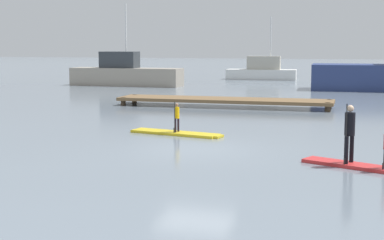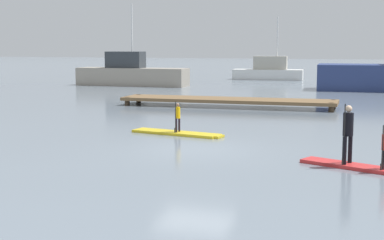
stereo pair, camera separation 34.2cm
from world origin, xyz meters
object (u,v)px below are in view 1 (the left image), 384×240
Objects in this scene: motor_boat_small_navy at (262,71)px; paddler_child_solo at (177,116)px; fishing_boat_green_midground at (125,74)px; paddler_adult at (350,130)px; paddleboard_near at (177,133)px; paddleboard_far at (359,166)px.

paddler_child_solo is at bearing -86.21° from motor_boat_small_navy.
paddler_adult is at bearing -57.30° from fishing_boat_green_midground.
paddler_child_solo is at bearing -52.05° from paddleboard_near.
motor_boat_small_navy is at bearing 50.08° from fishing_boat_green_midground.
paddleboard_far is 1.05m from paddler_adult.
paddler_child_solo is at bearing 145.82° from paddler_adult.
paddleboard_near is 8.11m from paddleboard_far.
paddleboard_near is at bearing -63.79° from fishing_boat_green_midground.
paddler_adult is at bearing -34.23° from paddleboard_near.
fishing_boat_green_midground reaches higher than paddleboard_far.
paddler_adult is at bearing -34.18° from paddler_child_solo.
motor_boat_small_navy is (-2.37, 35.80, 0.11)m from paddler_child_solo.
paddleboard_far is at bearing -77.28° from motor_boat_small_navy.
paddler_child_solo reaches higher than paddleboard_far.
paddleboard_near is 2.22× the size of paddler_adult.
fishing_boat_green_midground is 14.97m from motor_boat_small_navy.
paddleboard_near is 0.40× the size of fishing_boat_green_midground.
motor_boat_small_navy reaches higher than paddleboard_near.
motor_boat_small_navy reaches higher than paddler_adult.
motor_boat_small_navy is (-9.10, 40.30, 0.78)m from paddleboard_far.
paddleboard_near is 0.67m from paddler_child_solo.
paddleboard_far is 0.47× the size of motor_boat_small_navy.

